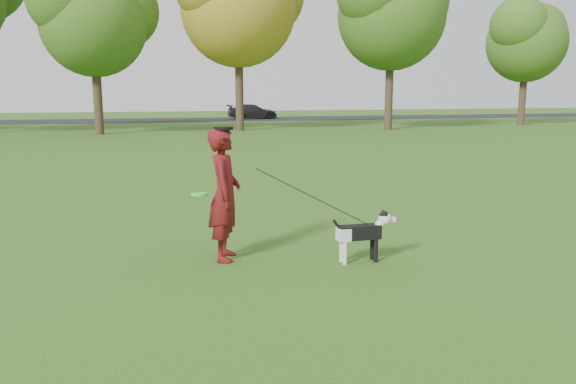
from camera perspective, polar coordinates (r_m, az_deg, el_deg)
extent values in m
plane|color=#285116|center=(7.73, -0.65, -7.59)|extent=(120.00, 120.00, 0.00)
cube|color=black|center=(47.23, -12.55, 7.15)|extent=(120.00, 7.00, 0.02)
imported|color=#53100B|center=(7.90, -6.47, -0.26)|extent=(0.59, 0.77, 1.87)
cube|color=black|center=(7.88, 7.24, -4.08)|extent=(0.60, 0.19, 0.20)
cube|color=silver|center=(7.80, 5.67, -4.28)|extent=(0.17, 0.19, 0.18)
cylinder|color=silver|center=(7.81, 5.80, -6.19)|extent=(0.06, 0.06, 0.33)
cylinder|color=silver|center=(7.93, 5.47, -5.93)|extent=(0.06, 0.06, 0.33)
cylinder|color=black|center=(7.98, 8.91, -5.91)|extent=(0.06, 0.06, 0.33)
cylinder|color=black|center=(8.09, 8.54, -5.66)|extent=(0.06, 0.06, 0.33)
cylinder|color=silver|center=(7.97, 9.06, -3.60)|extent=(0.20, 0.12, 0.21)
sphere|color=silver|center=(7.99, 9.81, -2.70)|extent=(0.19, 0.19, 0.19)
sphere|color=black|center=(7.97, 9.74, -2.44)|extent=(0.14, 0.14, 0.14)
cube|color=silver|center=(8.03, 10.45, -2.77)|extent=(0.12, 0.07, 0.07)
sphere|color=black|center=(8.06, 10.87, -2.74)|extent=(0.04, 0.04, 0.04)
cone|color=black|center=(7.92, 9.90, -2.13)|extent=(0.07, 0.07, 0.08)
cone|color=black|center=(8.01, 9.61, -1.98)|extent=(0.07, 0.07, 0.08)
cylinder|color=black|center=(7.76, 5.26, -3.74)|extent=(0.21, 0.04, 0.27)
cylinder|color=black|center=(7.95, 8.66, -3.56)|extent=(0.13, 0.13, 0.02)
imported|color=black|center=(48.06, -3.63, 8.16)|extent=(4.32, 1.95, 1.23)
cylinder|color=#20FF3D|center=(7.76, -8.99, -0.22)|extent=(0.23, 0.23, 0.02)
cylinder|color=black|center=(7.78, -6.60, 6.44)|extent=(0.27, 0.27, 0.04)
cylinder|color=#38281C|center=(32.72, -18.78, 9.25)|extent=(0.48, 0.48, 4.20)
sphere|color=#426B1E|center=(32.97, -19.23, 16.80)|extent=(5.60, 5.60, 5.60)
cylinder|color=#38281C|center=(34.13, -4.97, 10.47)|extent=(0.48, 0.48, 5.04)
cylinder|color=#38281C|center=(35.37, 10.23, 10.17)|extent=(0.48, 0.48, 4.83)
sphere|color=#426B1E|center=(35.73, 10.49, 18.19)|extent=(6.44, 6.44, 6.44)
cylinder|color=#38281C|center=(42.78, 22.72, 8.97)|extent=(0.48, 0.48, 3.99)
sphere|color=#426B1E|center=(42.94, 23.11, 14.47)|extent=(5.32, 5.32, 5.32)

